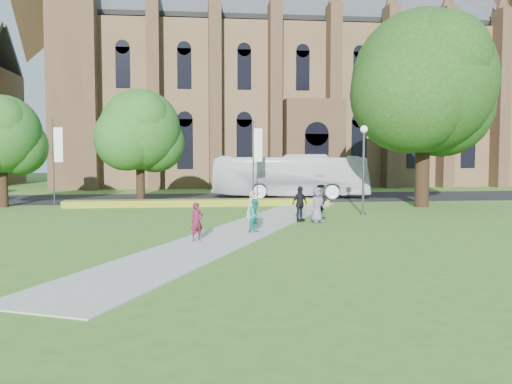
{
  "coord_description": "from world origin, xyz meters",
  "views": [
    {
      "loc": [
        -2.69,
        -25.84,
        3.68
      ],
      "look_at": [
        0.83,
        3.74,
        1.6
      ],
      "focal_mm": 40.0,
      "sensor_mm": 36.0,
      "label": 1
    }
  ],
  "objects": [
    {
      "name": "pedestrian_5",
      "position": [
        4.55,
        4.75,
        0.99
      ],
      "size": [
        1.39,
        1.79,
        1.9
      ],
      "primitive_type": "imported",
      "rotation": [
        0.0,
        0.0,
        1.02
      ],
      "color": "#23252A",
      "rests_on": "footpath"
    },
    {
      "name": "large_tree",
      "position": [
        13.0,
        11.0,
        8.37
      ],
      "size": [
        9.6,
        9.6,
        13.2
      ],
      "color": "#332114",
      "rests_on": "ground"
    },
    {
      "name": "ground",
      "position": [
        0.0,
        0.0,
        0.0
      ],
      "size": [
        160.0,
        160.0,
        0.0
      ],
      "primitive_type": "plane",
      "color": "#416D20",
      "rests_on": "ground"
    },
    {
      "name": "footpath",
      "position": [
        0.0,
        1.0,
        0.02
      ],
      "size": [
        15.58,
        28.54,
        0.04
      ],
      "primitive_type": "cube",
      "rotation": [
        0.0,
        0.0,
        -0.44
      ],
      "color": "#B2B2A8",
      "rests_on": "ground"
    },
    {
      "name": "pedestrian_6",
      "position": [
        0.25,
        -0.01,
        0.98
      ],
      "size": [
        0.82,
        0.74,
        1.88
      ],
      "primitive_type": "imported",
      "rotation": [
        0.0,
        0.0,
        0.54
      ],
      "color": "gray",
      "rests_on": "footpath"
    },
    {
      "name": "road",
      "position": [
        0.0,
        20.0,
        0.01
      ],
      "size": [
        160.0,
        10.0,
        0.02
      ],
      "primitive_type": "cube",
      "color": "black",
      "rests_on": "ground"
    },
    {
      "name": "flower_hedge",
      "position": [
        -2.0,
        13.2,
        0.23
      ],
      "size": [
        18.0,
        1.4,
        0.45
      ],
      "primitive_type": "cube",
      "color": "gold",
      "rests_on": "ground"
    },
    {
      "name": "pedestrian_4",
      "position": [
        3.99,
        3.16,
        0.95
      ],
      "size": [
        1.06,
        0.93,
        1.82
      ],
      "primitive_type": "imported",
      "rotation": [
        0.0,
        0.0,
        0.5
      ],
      "color": "slate",
      "rests_on": "footpath"
    },
    {
      "name": "pedestrian_3",
      "position": [
        3.17,
        3.72,
        0.97
      ],
      "size": [
        1.14,
        1.01,
        1.85
      ],
      "primitive_type": "imported",
      "rotation": [
        0.0,
        0.0,
        0.63
      ],
      "color": "black",
      "rests_on": "footpath"
    },
    {
      "name": "banner_pole_0",
      "position": [
        2.11,
        15.2,
        3.39
      ],
      "size": [
        0.7,
        0.1,
        6.0
      ],
      "color": "#38383D",
      "rests_on": "ground"
    },
    {
      "name": "pedestrian_2",
      "position": [
        0.45,
        1.49,
        0.8
      ],
      "size": [
        1.12,
        1.07,
        1.53
      ],
      "primitive_type": "imported",
      "rotation": [
        0.0,
        0.0,
        0.7
      ],
      "color": "white",
      "rests_on": "footpath"
    },
    {
      "name": "streetlamp",
      "position": [
        7.5,
        6.5,
        3.3
      ],
      "size": [
        0.44,
        0.44,
        5.24
      ],
      "color": "#38383D",
      "rests_on": "ground"
    },
    {
      "name": "cathedral",
      "position": [
        10.0,
        39.73,
        12.98
      ],
      "size": [
        52.6,
        18.25,
        28.0
      ],
      "color": "brown",
      "rests_on": "ground"
    },
    {
      "name": "tour_coach",
      "position": [
        5.54,
        19.58,
        1.77
      ],
      "size": [
        12.87,
        5.33,
        3.49
      ],
      "primitive_type": "imported",
      "rotation": [
        0.0,
        0.0,
        1.37
      ],
      "color": "silver",
      "rests_on": "road"
    },
    {
      "name": "banner_pole_1",
      "position": [
        -11.89,
        15.2,
        3.39
      ],
      "size": [
        0.7,
        0.1,
        6.0
      ],
      "color": "#38383D",
      "rests_on": "ground"
    },
    {
      "name": "parasol",
      "position": [
        4.17,
        3.26,
        2.15
      ],
      "size": [
        0.86,
        0.86,
        0.59
      ],
      "primitive_type": "imported",
      "rotation": [
        0.0,
        0.0,
        0.35
      ],
      "color": "#C78CA7",
      "rests_on": "pedestrian_4"
    },
    {
      "name": "pedestrian_0",
      "position": [
        -2.35,
        -2.4,
        0.83
      ],
      "size": [
        0.69,
        0.62,
        1.58
      ],
      "primitive_type": "imported",
      "rotation": [
        0.0,
        0.0,
        0.54
      ],
      "color": "maroon",
      "rests_on": "footpath"
    },
    {
      "name": "pedestrian_1",
      "position": [
        0.35,
        -0.19,
        0.81
      ],
      "size": [
        0.94,
        0.91,
        1.53
      ],
      "primitive_type": "imported",
      "rotation": [
        0.0,
        0.0,
        0.65
      ],
      "color": "#1A8376",
      "rests_on": "footpath"
    },
    {
      "name": "street_tree_0",
      "position": [
        -15.0,
        14.0,
        4.87
      ],
      "size": [
        5.2,
        5.2,
        7.5
      ],
      "color": "#332114",
      "rests_on": "ground"
    },
    {
      "name": "street_tree_1",
      "position": [
        -6.0,
        14.5,
        5.22
      ],
      "size": [
        5.6,
        5.6,
        8.05
      ],
      "color": "#332114",
      "rests_on": "ground"
    }
  ]
}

